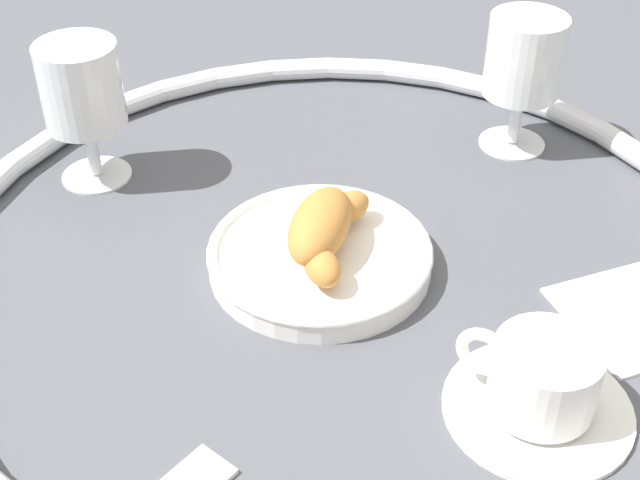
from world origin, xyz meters
name	(u,v)px	position (x,y,z in m)	size (l,w,h in m)	color
ground_plane	(335,257)	(0.00, 0.00, 0.00)	(2.20, 2.20, 0.00)	#4C4F56
table_chrome_rim	(335,246)	(0.00, 0.00, 0.01)	(0.70, 0.70, 0.02)	silver
pastry_plate	(320,256)	(0.02, -0.01, 0.01)	(0.19, 0.19, 0.02)	white
croissant_large	(324,228)	(0.02, -0.01, 0.04)	(0.14, 0.07, 0.04)	#BC7A38
coffee_cup_near	(541,385)	(0.15, 0.17, 0.03)	(0.14, 0.14, 0.06)	white
juice_glass_left	(524,60)	(-0.22, 0.15, 0.10)	(0.08, 0.08, 0.14)	white
juice_glass_right	(82,91)	(-0.08, -0.25, 0.09)	(0.08, 0.08, 0.14)	white
sugar_packet	(193,480)	(0.25, -0.05, 0.00)	(0.05, 0.03, 0.01)	white
folded_napkin	(637,314)	(0.03, 0.25, 0.00)	(0.11, 0.11, 0.01)	silver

